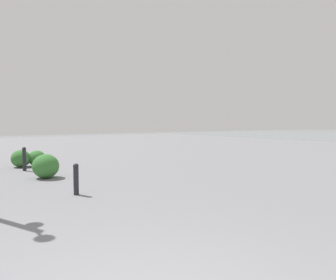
# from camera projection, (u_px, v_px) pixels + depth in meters

# --- Properties ---
(bollard_near) EXTENTS (0.13, 0.13, 0.74)m
(bollard_near) POSITION_uv_depth(u_px,v_px,m) (76.00, 178.00, 6.99)
(bollard_near) COLOR #232328
(bollard_near) RESTS_ON ground
(bollard_mid) EXTENTS (0.13, 0.13, 0.84)m
(bollard_mid) POSITION_uv_depth(u_px,v_px,m) (24.00, 158.00, 10.49)
(bollard_mid) COLOR #232328
(bollard_mid) RESTS_ON ground
(shrub_low) EXTENTS (0.86, 0.77, 0.73)m
(shrub_low) POSITION_uv_depth(u_px,v_px,m) (46.00, 166.00, 9.13)
(shrub_low) COLOR #387533
(shrub_low) RESTS_ON ground
(shrub_round) EXTENTS (0.77, 0.69, 0.66)m
(shrub_round) POSITION_uv_depth(u_px,v_px,m) (21.00, 159.00, 11.40)
(shrub_round) COLOR #387533
(shrub_round) RESTS_ON ground
(shrub_wide) EXTENTS (0.71, 0.64, 0.61)m
(shrub_wide) POSITION_uv_depth(u_px,v_px,m) (37.00, 158.00, 11.68)
(shrub_wide) COLOR #387533
(shrub_wide) RESTS_ON ground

